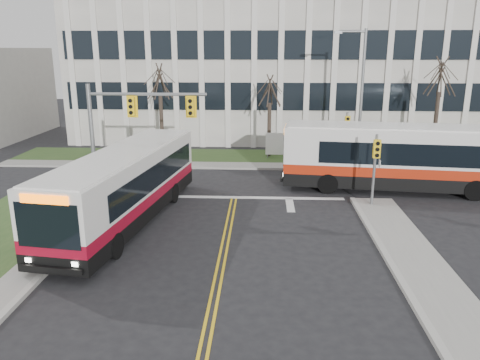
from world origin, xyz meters
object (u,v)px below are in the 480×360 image
object	(u,v)px
streetlight	(359,90)
bus_main	(126,188)
directory_sign	(276,144)
newspaper_box_red	(35,258)
bus_cross	(406,159)

from	to	relation	value
streetlight	bus_main	distance (m)	17.88
directory_sign	streetlight	bearing A→B (deg)	-13.23
bus_main	newspaper_box_red	distance (m)	5.66
streetlight	bus_main	xyz separation A→B (m)	(-12.86, -11.91, -3.53)
bus_main	newspaper_box_red	bearing A→B (deg)	-102.89
directory_sign	newspaper_box_red	bearing A→B (deg)	-116.84
streetlight	directory_sign	size ratio (longest dim) A/B	4.60
bus_main	bus_cross	bearing A→B (deg)	29.63
streetlight	bus_cross	xyz separation A→B (m)	(1.67, -6.12, -3.36)
streetlight	newspaper_box_red	xyz separation A→B (m)	(-14.83, -17.08, -4.72)
bus_main	directory_sign	bearing A→B (deg)	68.89
directory_sign	newspaper_box_red	size ratio (longest dim) A/B	2.11
bus_main	newspaper_box_red	xyz separation A→B (m)	(-1.97, -5.17, -1.19)
bus_main	bus_cross	size ratio (longest dim) A/B	0.91
directory_sign	newspaper_box_red	xyz separation A→B (m)	(-9.30, -18.38, -0.70)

